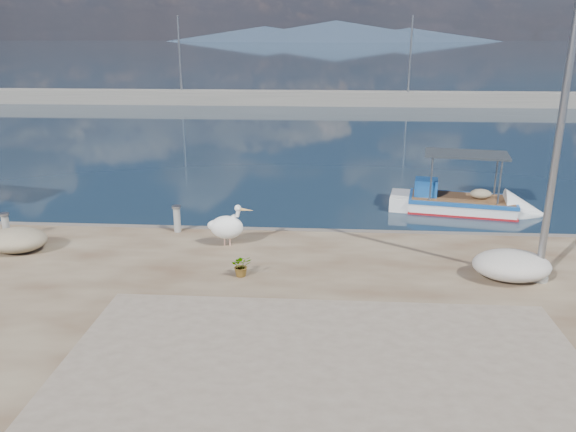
% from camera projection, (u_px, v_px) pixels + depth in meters
% --- Properties ---
extents(ground, '(1400.00, 1400.00, 0.00)m').
position_uv_depth(ground, '(276.00, 331.00, 11.66)').
color(ground, '#162635').
rests_on(ground, ground).
extents(quay_patch, '(9.00, 7.00, 0.01)m').
position_uv_depth(quay_patch, '(323.00, 402.00, 8.59)').
color(quay_patch, gray).
rests_on(quay_patch, quay).
extents(breakwater, '(120.00, 2.20, 7.50)m').
position_uv_depth(breakwater, '(316.00, 98.00, 49.46)').
color(breakwater, gray).
rests_on(breakwater, ground).
extents(mountains, '(370.00, 280.00, 22.00)m').
position_uv_depth(mountains, '(331.00, 32.00, 625.71)').
color(mountains, '#28384C').
rests_on(mountains, ground).
extents(boat_right, '(5.20, 2.50, 2.40)m').
position_uv_depth(boat_right, '(460.00, 206.00, 19.61)').
color(boat_right, white).
rests_on(boat_right, ground).
extents(pelican, '(1.17, 0.56, 1.15)m').
position_uv_depth(pelican, '(227.00, 226.00, 14.85)').
color(pelican, tan).
rests_on(pelican, quay).
extents(lamp_post, '(0.44, 0.96, 7.00)m').
position_uv_depth(lamp_post, '(558.00, 137.00, 11.92)').
color(lamp_post, gray).
rests_on(lamp_post, quay).
extents(bollard_near, '(0.26, 0.26, 0.78)m').
position_uv_depth(bollard_near, '(177.00, 218.00, 15.95)').
color(bollard_near, gray).
rests_on(bollard_near, quay).
extents(bollard_far, '(0.25, 0.25, 0.76)m').
position_uv_depth(bollard_far, '(6.00, 225.00, 15.33)').
color(bollard_far, gray).
rests_on(bollard_far, quay).
extents(potted_plant, '(0.55, 0.51, 0.52)m').
position_uv_depth(potted_plant, '(242.00, 265.00, 13.04)').
color(potted_plant, '#33722D').
rests_on(potted_plant, quay).
extents(net_pile_d, '(1.77, 1.33, 0.66)m').
position_uv_depth(net_pile_d, '(511.00, 265.00, 12.88)').
color(net_pile_d, silver).
rests_on(net_pile_d, quay).
extents(net_pile_b, '(1.55, 1.21, 0.60)m').
position_uv_depth(net_pile_b, '(17.00, 240.00, 14.55)').
color(net_pile_b, tan).
rests_on(net_pile_b, quay).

